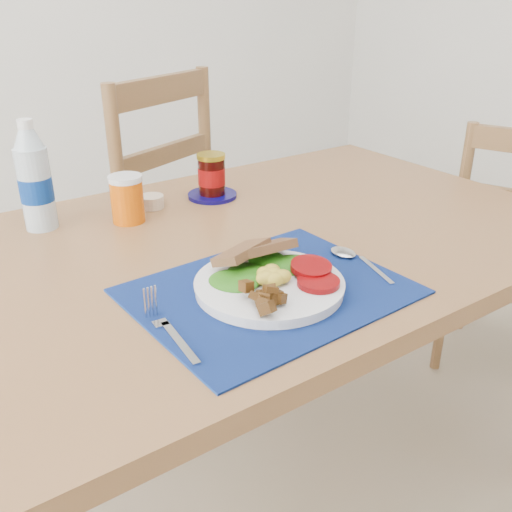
{
  "coord_description": "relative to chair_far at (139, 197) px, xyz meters",
  "views": [
    {
      "loc": [
        -0.65,
        -0.72,
        1.23
      ],
      "look_at": [
        -0.13,
        0.02,
        0.8
      ],
      "focal_mm": 40.0,
      "sensor_mm": 36.0,
      "label": 1
    }
  ],
  "objects": [
    {
      "name": "spoon",
      "position": [
        0.02,
        -0.96,
        0.15
      ],
      "size": [
        0.04,
        0.17,
        0.01
      ],
      "rotation": [
        0.0,
        0.0,
        -0.29
      ],
      "color": "#B2B5BA",
      "rests_on": "placemat"
    },
    {
      "name": "jam_on_saucer",
      "position": [
        -0.01,
        -0.48,
        0.19
      ],
      "size": [
        0.12,
        0.12,
        0.11
      ],
      "color": "#070448",
      "rests_on": "table"
    },
    {
      "name": "placemat",
      "position": [
        -0.18,
        -0.96,
        0.14
      ],
      "size": [
        0.47,
        0.37,
        0.0
      ],
      "primitive_type": "cube",
      "rotation": [
        0.0,
        0.0,
        0.04
      ],
      "color": "black",
      "rests_on": "table"
    },
    {
      "name": "table",
      "position": [
        -0.05,
        -0.74,
        0.06
      ],
      "size": [
        1.4,
        0.9,
        0.75
      ],
      "color": "brown",
      "rests_on": "ground"
    },
    {
      "name": "fork",
      "position": [
        -0.39,
        -0.98,
        0.15
      ],
      "size": [
        0.03,
        0.18,
        0.0
      ],
      "rotation": [
        0.0,
        0.0,
        -0.09
      ],
      "color": "#B2B5BA",
      "rests_on": "placemat"
    },
    {
      "name": "chair_far",
      "position": [
        0.0,
        0.0,
        0.0
      ],
      "size": [
        0.58,
        0.57,
        1.22
      ],
      "rotation": [
        0.0,
        0.0,
        3.52
      ],
      "color": "brown",
      "rests_on": "ground"
    },
    {
      "name": "ramekin",
      "position": [
        -0.17,
        -0.46,
        0.16
      ],
      "size": [
        0.06,
        0.06,
        0.03
      ],
      "primitive_type": "cylinder",
      "color": "beige",
      "rests_on": "table"
    },
    {
      "name": "juice_glass",
      "position": [
        -0.25,
        -0.52,
        0.19
      ],
      "size": [
        0.07,
        0.07,
        0.1
      ],
      "primitive_type": "cylinder",
      "color": "#D25505",
      "rests_on": "table"
    },
    {
      "name": "breakfast_plate",
      "position": [
        -0.19,
        -0.97,
        0.16
      ],
      "size": [
        0.26,
        0.26,
        0.06
      ],
      "rotation": [
        0.0,
        0.0,
        0.16
      ],
      "color": "silver",
      "rests_on": "placemat"
    },
    {
      "name": "water_bottle",
      "position": [
        -0.42,
        -0.44,
        0.25
      ],
      "size": [
        0.07,
        0.07,
        0.24
      ],
      "color": "#ADBFCC",
      "rests_on": "table"
    }
  ]
}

